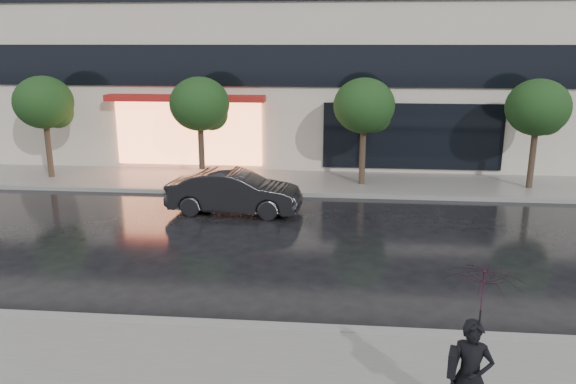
# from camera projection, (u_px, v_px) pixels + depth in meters

# --- Properties ---
(ground) EXTENTS (120.00, 120.00, 0.00)m
(ground) POSITION_uv_depth(u_px,v_px,m) (229.00, 305.00, 11.47)
(ground) COLOR black
(ground) RESTS_ON ground
(sidewalk_far) EXTENTS (60.00, 3.50, 0.12)m
(sidewalk_far) POSITION_uv_depth(u_px,v_px,m) (282.00, 182.00, 21.31)
(sidewalk_far) COLOR slate
(sidewalk_far) RESTS_ON ground
(curb_near) EXTENTS (60.00, 0.25, 0.14)m
(curb_near) POSITION_uv_depth(u_px,v_px,m) (218.00, 326.00, 10.49)
(curb_near) COLOR gray
(curb_near) RESTS_ON ground
(curb_far) EXTENTS (60.00, 0.25, 0.14)m
(curb_far) POSITION_uv_depth(u_px,v_px,m) (276.00, 194.00, 19.62)
(curb_far) COLOR gray
(curb_far) RESTS_ON ground
(tree_far_west) EXTENTS (2.20, 2.20, 3.99)m
(tree_far_west) POSITION_uv_depth(u_px,v_px,m) (46.00, 104.00, 21.17)
(tree_far_west) COLOR #33261C
(tree_far_west) RESTS_ON ground
(tree_mid_west) EXTENTS (2.20, 2.20, 3.99)m
(tree_mid_west) POSITION_uv_depth(u_px,v_px,m) (201.00, 106.00, 20.62)
(tree_mid_west) COLOR #33261C
(tree_mid_west) RESTS_ON ground
(tree_mid_east) EXTENTS (2.20, 2.20, 3.99)m
(tree_mid_east) POSITION_uv_depth(u_px,v_px,m) (366.00, 108.00, 20.08)
(tree_mid_east) COLOR #33261C
(tree_mid_east) RESTS_ON ground
(tree_far_east) EXTENTS (2.20, 2.20, 3.99)m
(tree_far_east) POSITION_uv_depth(u_px,v_px,m) (539.00, 110.00, 19.53)
(tree_far_east) COLOR #33261C
(tree_far_east) RESTS_ON ground
(parked_car) EXTENTS (4.21, 1.68, 1.36)m
(parked_car) POSITION_uv_depth(u_px,v_px,m) (234.00, 192.00, 17.49)
(parked_car) COLOR black
(parked_car) RESTS_ON ground
(pedestrian_with_umbrella) EXTENTS (1.24, 1.25, 2.34)m
(pedestrian_with_umbrella) POSITION_uv_depth(u_px,v_px,m) (478.00, 323.00, 7.22)
(pedestrian_with_umbrella) COLOR black
(pedestrian_with_umbrella) RESTS_ON sidewalk_near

